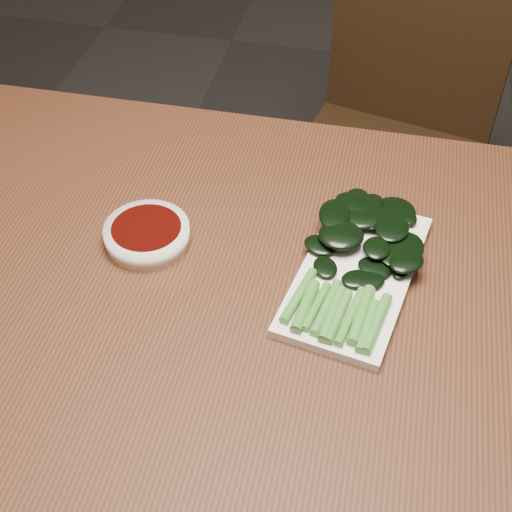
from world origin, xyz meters
name	(u,v)px	position (x,y,z in m)	size (l,w,h in m)	color
table	(271,327)	(0.00, 0.00, 0.68)	(1.40, 0.80, 0.75)	#462314
chair_far	(394,131)	(0.14, 0.79, 0.49)	(0.49, 0.49, 0.89)	black
sauce_bowl	(147,234)	(-0.19, 0.06, 0.77)	(0.12, 0.12, 0.03)	white
serving_plate	(356,274)	(0.11, 0.05, 0.76)	(0.19, 0.30, 0.01)	white
gai_lan	(362,246)	(0.11, 0.09, 0.78)	(0.18, 0.30, 0.03)	#458F31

